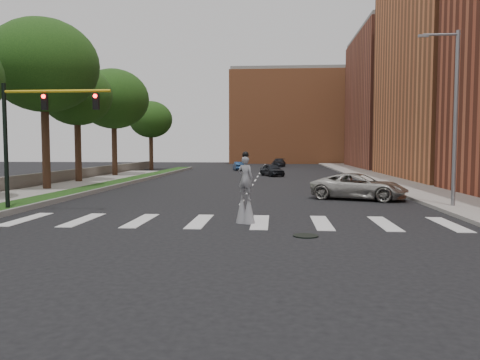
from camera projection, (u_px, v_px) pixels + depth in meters
The scene contains 21 objects.
ground_plane at pixel (227, 226), 18.81m from camera, with size 160.00×160.00×0.00m, color black.
grass_median at pixel (117, 183), 39.56m from camera, with size 2.00×60.00×0.25m, color #183C11.
median_curb at pixel (129, 183), 39.48m from camera, with size 0.20×60.00×0.28m, color gray.
sidewalk_left at pixel (18, 195), 29.85m from camera, with size 4.00×60.00×0.18m, color gray.
sidewalk_right at pixel (391, 181), 42.73m from camera, with size 5.00×90.00×0.18m, color gray.
stone_wall at pixel (64, 176), 41.94m from camera, with size 0.50×56.00×1.10m, color #5E5850.
manhole at pixel (306, 236), 16.59m from camera, with size 0.90×0.90×0.04m, color black.
building_mid at pixel (480, 58), 46.16m from camera, with size 16.00×22.00×24.00m, color #C66D3E.
building_far at pixel (410, 102), 70.17m from camera, with size 16.00×22.00×20.00m, color brown.
building_backdrop at pixel (296, 119), 95.32m from camera, with size 26.00×14.00×18.00m, color #C66D3E.
streetlight at pixel (454, 113), 23.62m from camera, with size 2.05×0.20×9.00m.
traffic_signal at pixel (30, 126), 22.24m from camera, with size 5.30×0.23×6.20m.
stilt_performer at pixel (245, 195), 19.37m from camera, with size 0.81×0.67×2.99m.
suv_crossing at pixel (359, 186), 28.32m from camera, with size 2.63×5.69×1.58m, color #B2B0A8.
car_near at pixel (272, 170), 51.33m from camera, with size 1.61×4.01×1.37m, color black.
car_mid at pixel (239, 166), 64.18m from camera, with size 1.26×3.61×1.19m, color navy.
car_far at pixel (279, 163), 75.64m from camera, with size 1.90×4.68×1.36m, color black.
tree_2 at pixel (44, 66), 33.40m from camera, with size 7.81×7.81×12.32m.
tree_3 at pixel (77, 96), 40.70m from camera, with size 6.10×6.10×10.26m.
tree_4 at pixel (114, 99), 49.91m from camera, with size 7.48×7.48×11.51m.
tree_5 at pixel (151, 120), 64.68m from camera, with size 5.96×5.96×9.55m.
Camera 1 is at (1.91, -18.55, 3.15)m, focal length 35.00 mm.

